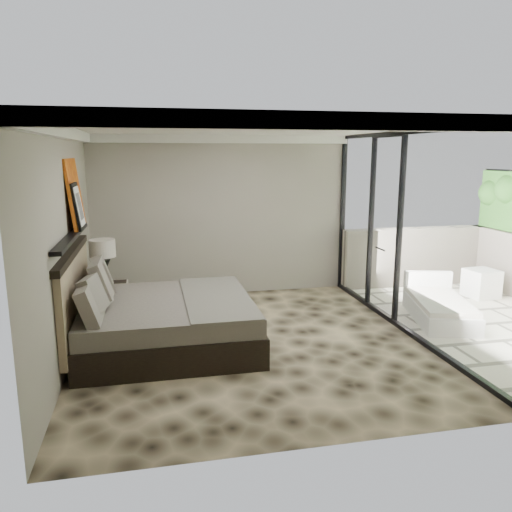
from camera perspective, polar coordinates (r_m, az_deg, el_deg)
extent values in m
plane|color=black|center=(6.78, -0.69, -9.89)|extent=(5.00, 5.00, 0.00)
cube|color=silver|center=(6.31, -0.75, 14.39)|extent=(4.50, 5.00, 0.02)
cube|color=gray|center=(8.83, -3.91, 4.53)|extent=(4.50, 0.02, 2.80)
cube|color=gray|center=(6.36, -20.94, 1.02)|extent=(0.02, 5.00, 2.80)
cube|color=white|center=(7.18, 17.19, 2.41)|extent=(0.08, 5.00, 2.80)
cube|color=beige|center=(8.34, 25.70, -7.34)|extent=(3.00, 5.00, 0.12)
cube|color=black|center=(6.43, -20.34, 2.08)|extent=(0.12, 2.20, 0.05)
cube|color=black|center=(6.73, -9.92, -8.50)|extent=(2.22, 2.11, 0.38)
cube|color=#5A534B|center=(6.63, -10.01, -6.00)|extent=(2.16, 2.05, 0.23)
cube|color=#4E4C44|center=(6.64, -4.56, -4.73)|extent=(0.85, 2.09, 0.03)
cube|color=#807551|center=(6.63, -20.00, -4.35)|extent=(0.08, 2.21, 1.06)
cube|color=black|center=(8.02, -16.49, -4.75)|extent=(0.74, 0.74, 0.58)
cone|color=black|center=(7.92, -16.96, -2.52)|extent=(0.22, 0.22, 0.20)
cone|color=black|center=(7.88, -17.04, -1.12)|extent=(0.22, 0.22, 0.20)
cylinder|color=beige|center=(7.82, -17.16, 0.86)|extent=(0.39, 0.39, 0.26)
cube|color=#B0480F|center=(6.99, -20.03, 6.75)|extent=(0.13, 0.90, 0.90)
cube|color=black|center=(6.82, -19.69, 5.39)|extent=(0.11, 0.50, 0.60)
cube|color=silver|center=(9.66, 24.36, -2.85)|extent=(0.54, 0.54, 0.49)
cube|color=silver|center=(8.09, 20.26, -6.02)|extent=(1.12, 1.66, 0.26)
cube|color=beige|center=(8.05, 20.35, -4.86)|extent=(1.06, 1.56, 0.08)
cube|color=silver|center=(8.67, 19.04, -2.74)|extent=(0.76, 0.31, 0.33)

